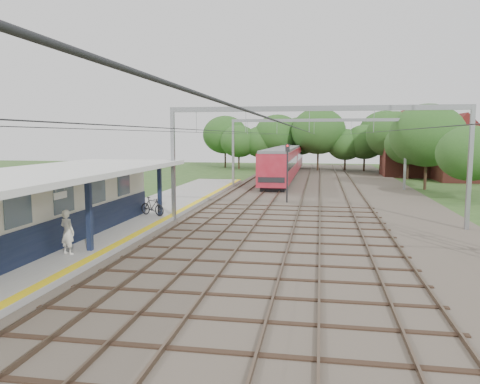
# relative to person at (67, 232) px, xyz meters

# --- Properties ---
(ground) EXTENTS (160.00, 160.00, 0.00)m
(ground) POSITION_rel_person_xyz_m (6.48, -5.20, -1.29)
(ground) COLOR #2D4C1E
(ground) RESTS_ON ground
(ballast_bed) EXTENTS (18.00, 90.00, 0.10)m
(ballast_bed) POSITION_rel_person_xyz_m (10.48, 24.80, -1.24)
(ballast_bed) COLOR #473D33
(ballast_bed) RESTS_ON ground
(platform) EXTENTS (5.00, 52.00, 0.35)m
(platform) POSITION_rel_person_xyz_m (-1.02, 8.80, -1.12)
(platform) COLOR gray
(platform) RESTS_ON ground
(yellow_stripe) EXTENTS (0.45, 52.00, 0.01)m
(yellow_stripe) POSITION_rel_person_xyz_m (1.23, 8.80, -0.94)
(yellow_stripe) COLOR yellow
(yellow_stripe) RESTS_ON platform
(station_building) EXTENTS (3.41, 18.00, 3.40)m
(station_building) POSITION_rel_person_xyz_m (-2.40, 1.79, 0.75)
(station_building) COLOR beige
(station_building) RESTS_ON platform
(canopy) EXTENTS (6.40, 20.00, 3.44)m
(canopy) POSITION_rel_person_xyz_m (-1.29, 0.80, 2.35)
(canopy) COLOR #111B36
(canopy) RESTS_ON platform
(rail_tracks) EXTENTS (11.80, 88.00, 0.15)m
(rail_tracks) POSITION_rel_person_xyz_m (7.98, 24.80, -1.12)
(rail_tracks) COLOR brown
(rail_tracks) RESTS_ON ballast_bed
(catenary_system) EXTENTS (17.22, 88.00, 7.00)m
(catenary_system) POSITION_rel_person_xyz_m (9.87, 20.08, 4.22)
(catenary_system) COLOR gray
(catenary_system) RESTS_ON ground
(tree_band) EXTENTS (31.72, 30.88, 8.82)m
(tree_band) POSITION_rel_person_xyz_m (10.33, 51.92, 3.63)
(tree_band) COLOR #382619
(tree_band) RESTS_ON ground
(house_near) EXTENTS (7.00, 6.12, 7.89)m
(house_near) POSITION_rel_person_xyz_m (27.48, 40.80, 1.69)
(house_near) COLOR brown
(house_near) RESTS_ON ground
(house_far) EXTENTS (8.00, 6.12, 8.66)m
(house_far) POSITION_rel_person_xyz_m (22.48, 46.80, 1.94)
(house_far) COLOR brown
(house_far) RESTS_ON ground
(person) EXTENTS (0.79, 0.64, 1.89)m
(person) POSITION_rel_person_xyz_m (0.00, 0.00, 0.00)
(person) COLOR silver
(person) RESTS_ON platform
(bicycle) EXTENTS (1.98, 1.29, 1.16)m
(bicycle) POSITION_rel_person_xyz_m (0.09, 9.80, -0.36)
(bicycle) COLOR black
(bicycle) RESTS_ON platform
(train) EXTENTS (2.92, 36.34, 3.83)m
(train) POSITION_rel_person_xyz_m (5.98, 42.85, 0.84)
(train) COLOR black
(train) RESTS_ON ballast_bed
(signal_post) EXTENTS (0.35, 0.30, 4.68)m
(signal_post) POSITION_rel_person_xyz_m (7.83, 18.73, 1.73)
(signal_post) COLOR black
(signal_post) RESTS_ON ground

